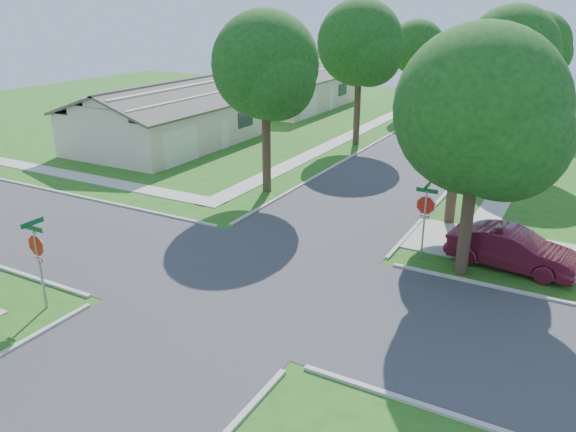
# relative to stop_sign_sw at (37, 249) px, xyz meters

# --- Properties ---
(ground) EXTENTS (100.00, 100.00, 0.00)m
(ground) POSITION_rel_stop_sign_sw_xyz_m (4.70, 4.70, -2.03)
(ground) COLOR #215B19
(ground) RESTS_ON ground
(road_ns) EXTENTS (7.00, 100.00, 0.02)m
(road_ns) POSITION_rel_stop_sign_sw_xyz_m (4.70, 4.70, -2.03)
(road_ns) COLOR #333335
(road_ns) RESTS_ON ground
(sidewalk_ne) EXTENTS (1.20, 40.00, 0.04)m
(sidewalk_ne) POSITION_rel_stop_sign_sw_xyz_m (10.80, 30.70, -2.01)
(sidewalk_ne) COLOR #9E9B91
(sidewalk_ne) RESTS_ON ground
(sidewalk_nw) EXTENTS (1.20, 40.00, 0.04)m
(sidewalk_nw) POSITION_rel_stop_sign_sw_xyz_m (-1.40, 30.70, -2.01)
(sidewalk_nw) COLOR #9E9B91
(sidewalk_nw) RESTS_ON ground
(driveway) EXTENTS (8.80, 3.60, 0.05)m
(driveway) POSITION_rel_stop_sign_sw_xyz_m (12.60, 11.80, -2.01)
(driveway) COLOR #9E9B91
(driveway) RESTS_ON ground
(stop_sign_sw) EXTENTS (1.05, 0.80, 2.98)m
(stop_sign_sw) POSITION_rel_stop_sign_sw_xyz_m (0.00, 0.00, 0.00)
(stop_sign_sw) COLOR gray
(stop_sign_sw) RESTS_ON ground
(stop_sign_ne) EXTENTS (1.05, 0.80, 2.98)m
(stop_sign_ne) POSITION_rel_stop_sign_sw_xyz_m (9.40, 9.40, 0.00)
(stop_sign_ne) COLOR gray
(stop_sign_ne) RESTS_ON ground
(tree_e_near) EXTENTS (4.97, 4.80, 8.28)m
(tree_e_near) POSITION_rel_stop_sign_sw_xyz_m (9.45, 13.71, 3.61)
(tree_e_near) COLOR #38281C
(tree_e_near) RESTS_ON ground
(tree_e_mid) EXTENTS (5.59, 5.40, 9.21)m
(tree_e_mid) POSITION_rel_stop_sign_sw_xyz_m (9.46, 25.71, 4.22)
(tree_e_mid) COLOR #38281C
(tree_e_mid) RESTS_ON ground
(tree_e_far) EXTENTS (5.17, 5.00, 8.72)m
(tree_e_far) POSITION_rel_stop_sign_sw_xyz_m (9.45, 38.71, 3.95)
(tree_e_far) COLOR #38281C
(tree_e_far) RESTS_ON ground
(tree_w_near) EXTENTS (5.38, 5.20, 8.97)m
(tree_w_near) POSITION_rel_stop_sign_sw_xyz_m (0.06, 13.71, 4.08)
(tree_w_near) COLOR #38281C
(tree_w_near) RESTS_ON ground
(tree_w_mid) EXTENTS (5.80, 5.60, 9.56)m
(tree_w_mid) POSITION_rel_stop_sign_sw_xyz_m (0.06, 25.71, 4.46)
(tree_w_mid) COLOR #38281C
(tree_w_mid) RESTS_ON ground
(tree_w_far) EXTENTS (4.76, 4.60, 8.04)m
(tree_w_far) POSITION_rel_stop_sign_sw_xyz_m (0.05, 38.71, 3.48)
(tree_w_far) COLOR #38281C
(tree_w_far) RESTS_ON ground
(tree_ne_corner) EXTENTS (5.80, 5.60, 8.66)m
(tree_ne_corner) POSITION_rel_stop_sign_sw_xyz_m (11.06, 8.91, 3.56)
(tree_ne_corner) COLOR #38281C
(tree_ne_corner) RESTS_ON ground
(house_nw_near) EXTENTS (8.42, 13.60, 4.23)m
(house_nw_near) POSITION_rel_stop_sign_sw_xyz_m (-11.29, 19.70, -0.51)
(house_nw_near) COLOR beige
(house_nw_near) RESTS_ON ground
(house_nw_far) EXTENTS (8.42, 13.60, 4.23)m
(house_nw_far) POSITION_rel_stop_sign_sw_xyz_m (-11.29, 36.70, -0.51)
(house_nw_far) COLOR beige
(house_nw_far) RESTS_ON ground
(car_driveway) EXTENTS (4.68, 2.08, 1.49)m
(car_driveway) POSITION_rel_stop_sign_sw_xyz_m (12.47, 10.20, -1.28)
(car_driveway) COLOR #541122
(car_driveway) RESTS_ON ground
(car_curb_east) EXTENTS (1.61, 3.91, 1.33)m
(car_curb_east) POSITION_rel_stop_sign_sw_xyz_m (5.90, 36.55, -1.37)
(car_curb_east) COLOR black
(car_curb_east) RESTS_ON ground
(car_curb_west) EXTENTS (1.89, 4.38, 1.26)m
(car_curb_west) POSITION_rel_stop_sign_sw_xyz_m (3.50, 43.49, -1.40)
(car_curb_west) COLOR black
(car_curb_west) RESTS_ON ground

